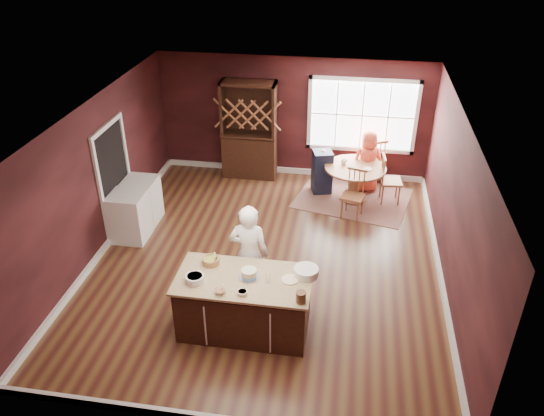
{
  "coord_description": "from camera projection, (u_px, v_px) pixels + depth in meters",
  "views": [
    {
      "loc": [
        1.3,
        -7.58,
        5.55
      ],
      "look_at": [
        0.08,
        0.01,
        1.05
      ],
      "focal_mm": 35.0,
      "sensor_mm": 36.0,
      "label": 1
    }
  ],
  "objects": [
    {
      "name": "dinner_plate",
      "position": [
        290.0,
        280.0,
        7.43
      ],
      "size": [
        0.24,
        0.24,
        0.02
      ],
      "primitive_type": "cylinder",
      "color": "white",
      "rests_on": "kitchen_island"
    },
    {
      "name": "dryer",
      "position": [
        142.0,
        200.0,
        10.35
      ],
      "size": [
        0.62,
        0.6,
        0.9
      ],
      "primitive_type": "cube",
      "color": "white",
      "rests_on": "ground"
    },
    {
      "name": "chair_south",
      "position": [
        353.0,
        194.0,
        10.44
      ],
      "size": [
        0.52,
        0.5,
        1.01
      ],
      "primitive_type": null,
      "rotation": [
        0.0,
        0.0,
        -0.26
      ],
      "color": "brown",
      "rests_on": "ground"
    },
    {
      "name": "high_chair",
      "position": [
        322.0,
        171.0,
        11.38
      ],
      "size": [
        0.49,
        0.49,
        0.98
      ],
      "primitive_type": null,
      "rotation": [
        0.0,
        0.0,
        0.29
      ],
      "color": "black",
      "rests_on": "ground"
    },
    {
      "name": "bowl_blue",
      "position": [
        195.0,
        278.0,
        7.38
      ],
      "size": [
        0.26,
        0.26,
        0.1
      ],
      "primitive_type": "cylinder",
      "color": "white",
      "rests_on": "kitchen_island"
    },
    {
      "name": "hutch",
      "position": [
        249.0,
        130.0,
        11.75
      ],
      "size": [
        1.2,
        0.5,
        2.2
      ],
      "primitive_type": "cube",
      "color": "#391F10",
      "rests_on": "ground"
    },
    {
      "name": "bowl_olive",
      "position": [
        242.0,
        293.0,
        7.15
      ],
      "size": [
        0.14,
        0.14,
        0.05
      ],
      "primitive_type": "cylinder",
      "color": "#F9EDB9",
      "rests_on": "kitchen_island"
    },
    {
      "name": "rug",
      "position": [
        353.0,
        198.0,
        11.33
      ],
      "size": [
        2.61,
        2.22,
        0.01
      ],
      "primitive_type": "cube",
      "rotation": [
        0.0,
        0.0,
        -0.23
      ],
      "color": "brown",
      "rests_on": "ground"
    },
    {
      "name": "chair_north",
      "position": [
        372.0,
        160.0,
        11.72
      ],
      "size": [
        0.6,
        0.59,
        1.09
      ],
      "primitive_type": null,
      "rotation": [
        0.0,
        0.0,
        3.62
      ],
      "color": "#955B20",
      "rests_on": "ground"
    },
    {
      "name": "room_shell",
      "position": [
        267.0,
        192.0,
        8.75
      ],
      "size": [
        7.0,
        7.0,
        7.0
      ],
      "color": "brown",
      "rests_on": "ground"
    },
    {
      "name": "kitchen_island",
      "position": [
        244.0,
        305.0,
        7.71
      ],
      "size": [
        1.93,
        1.01,
        0.92
      ],
      "color": "#391F0F",
      "rests_on": "ground"
    },
    {
      "name": "bowl_yellow",
      "position": [
        211.0,
        261.0,
        7.74
      ],
      "size": [
        0.26,
        0.26,
        0.1
      ],
      "primitive_type": "cylinder",
      "color": "olive",
      "rests_on": "kitchen_island"
    },
    {
      "name": "drinking_glass",
      "position": [
        268.0,
        278.0,
        7.36
      ],
      "size": [
        0.07,
        0.07,
        0.14
      ],
      "primitive_type": "cylinder",
      "color": "silver",
      "rests_on": "kitchen_island"
    },
    {
      "name": "chair_east",
      "position": [
        391.0,
        179.0,
        10.96
      ],
      "size": [
        0.47,
        0.49,
        1.06
      ],
      "primitive_type": null,
      "rotation": [
        0.0,
        0.0,
        1.67
      ],
      "color": "#9C6933",
      "rests_on": "ground"
    },
    {
      "name": "seated_woman",
      "position": [
        368.0,
        161.0,
        11.34
      ],
      "size": [
        0.76,
        0.6,
        1.37
      ],
      "primitive_type": "imported",
      "rotation": [
        0.0,
        0.0,
        3.4
      ],
      "color": "#EF5138",
      "rests_on": "ground"
    },
    {
      "name": "table_cup",
      "position": [
        344.0,
        162.0,
        11.06
      ],
      "size": [
        0.13,
        0.13,
        0.1
      ],
      "primitive_type": "imported",
      "rotation": [
        0.0,
        0.0,
        0.02
      ],
      "color": "white",
      "rests_on": "dining_table"
    },
    {
      "name": "white_tub",
      "position": [
        306.0,
        272.0,
        7.5
      ],
      "size": [
        0.35,
        0.35,
        0.12
      ],
      "primitive_type": "cylinder",
      "color": "white",
      "rests_on": "kitchen_island"
    },
    {
      "name": "layer_cake",
      "position": [
        249.0,
        274.0,
        7.46
      ],
      "size": [
        0.31,
        0.31,
        0.12
      ],
      "primitive_type": null,
      "color": "beige",
      "rests_on": "kitchen_island"
    },
    {
      "name": "stoneware_crock",
      "position": [
        301.0,
        297.0,
        6.99
      ],
      "size": [
        0.14,
        0.14,
        0.17
      ],
      "primitive_type": "cylinder",
      "color": "brown",
      "rests_on": "kitchen_island"
    },
    {
      "name": "window",
      "position": [
        362.0,
        115.0,
        11.43
      ],
      "size": [
        2.36,
        0.1,
        1.66
      ],
      "primitive_type": null,
      "color": "white",
      "rests_on": "room_shell"
    },
    {
      "name": "doorway",
      "position": [
        115.0,
        180.0,
        9.84
      ],
      "size": [
        0.08,
        1.26,
        2.13
      ],
      "primitive_type": null,
      "color": "white",
      "rests_on": "room_shell"
    },
    {
      "name": "table_plate",
      "position": [
        368.0,
        169.0,
        10.85
      ],
      "size": [
        0.19,
        0.19,
        0.01
      ],
      "primitive_type": "cylinder",
      "color": "beige",
      "rests_on": "dining_table"
    },
    {
      "name": "washer",
      "position": [
        129.0,
        216.0,
        9.8
      ],
      "size": [
        0.64,
        0.62,
        0.92
      ],
      "primitive_type": "cube",
      "color": "silver",
      "rests_on": "ground"
    },
    {
      "name": "dining_table",
      "position": [
        355.0,
        176.0,
        11.06
      ],
      "size": [
        1.27,
        1.27,
        0.75
      ],
      "color": "#93612E",
      "rests_on": "ground"
    },
    {
      "name": "toddler",
      "position": [
        321.0,
        155.0,
        11.32
      ],
      "size": [
        0.18,
        0.14,
        0.26
      ],
      "primitive_type": null,
      "color": "#8CA5BF",
      "rests_on": "high_chair"
    },
    {
      "name": "baker",
      "position": [
        249.0,
        254.0,
        8.1
      ],
      "size": [
        0.62,
        0.41,
        1.7
      ],
      "primitive_type": "imported",
      "rotation": [
        0.0,
        0.0,
        3.13
      ],
      "color": "white",
      "rests_on": "ground"
    },
    {
      "name": "bowl_pink",
      "position": [
        220.0,
        292.0,
        7.16
      ],
      "size": [
        0.16,
        0.16,
        0.06
      ],
      "primitive_type": "cylinder",
      "color": "silver",
      "rests_on": "kitchen_island"
    }
  ]
}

